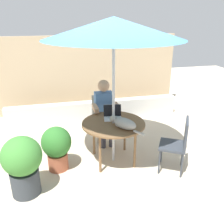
{
  "coord_description": "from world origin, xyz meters",
  "views": [
    {
      "loc": [
        -0.88,
        -3.51,
        2.36
      ],
      "look_at": [
        0.0,
        0.1,
        0.86
      ],
      "focal_mm": 39.01,
      "sensor_mm": 36.0,
      "label": 1
    }
  ],
  "objects_px": {
    "cat": "(123,123)",
    "potted_plant_by_chair": "(57,146)",
    "chair_empty": "(179,141)",
    "laptop": "(113,114)",
    "patio_umbrella": "(114,28)",
    "chair_occupied": "(103,114)",
    "patio_table": "(113,126)",
    "person_seated": "(105,109)",
    "potted_plant_near_fence": "(23,163)"
  },
  "relations": [
    {
      "from": "laptop",
      "to": "potted_plant_near_fence",
      "type": "xyz_separation_m",
      "value": [
        -1.43,
        -0.72,
        -0.29
      ]
    },
    {
      "from": "cat",
      "to": "chair_occupied",
      "type": "bearing_deg",
      "value": 95.23
    },
    {
      "from": "chair_occupied",
      "to": "chair_empty",
      "type": "distance_m",
      "value": 1.66
    },
    {
      "from": "patio_umbrella",
      "to": "chair_empty",
      "type": "bearing_deg",
      "value": -29.99
    },
    {
      "from": "chair_empty",
      "to": "patio_umbrella",
      "type": "bearing_deg",
      "value": 150.01
    },
    {
      "from": "patio_umbrella",
      "to": "laptop",
      "type": "height_order",
      "value": "patio_umbrella"
    },
    {
      "from": "chair_occupied",
      "to": "person_seated",
      "type": "height_order",
      "value": "person_seated"
    },
    {
      "from": "chair_occupied",
      "to": "potted_plant_by_chair",
      "type": "relative_size",
      "value": 1.22
    },
    {
      "from": "chair_empty",
      "to": "laptop",
      "type": "xyz_separation_m",
      "value": [
        -0.87,
        0.73,
        0.24
      ]
    },
    {
      "from": "person_seated",
      "to": "chair_occupied",
      "type": "bearing_deg",
      "value": 90.0
    },
    {
      "from": "chair_empty",
      "to": "person_seated",
      "type": "relative_size",
      "value": 0.73
    },
    {
      "from": "person_seated",
      "to": "laptop",
      "type": "distance_m",
      "value": 0.5
    },
    {
      "from": "chair_occupied",
      "to": "laptop",
      "type": "bearing_deg",
      "value": -86.87
    },
    {
      "from": "potted_plant_by_chair",
      "to": "patio_table",
      "type": "bearing_deg",
      "value": 1.28
    },
    {
      "from": "patio_table",
      "to": "cat",
      "type": "height_order",
      "value": "cat"
    },
    {
      "from": "chair_empty",
      "to": "cat",
      "type": "height_order",
      "value": "chair_empty"
    },
    {
      "from": "cat",
      "to": "potted_plant_by_chair",
      "type": "relative_size",
      "value": 0.75
    },
    {
      "from": "chair_occupied",
      "to": "patio_umbrella",
      "type": "bearing_deg",
      "value": -90.0
    },
    {
      "from": "person_seated",
      "to": "cat",
      "type": "xyz_separation_m",
      "value": [
        0.1,
        -0.93,
        0.1
      ]
    },
    {
      "from": "patio_table",
      "to": "chair_occupied",
      "type": "xyz_separation_m",
      "value": [
        0.0,
        0.86,
        -0.12
      ]
    },
    {
      "from": "chair_occupied",
      "to": "potted_plant_near_fence",
      "type": "bearing_deg",
      "value": -135.43
    },
    {
      "from": "chair_empty",
      "to": "potted_plant_by_chair",
      "type": "bearing_deg",
      "value": 164.7
    },
    {
      "from": "potted_plant_near_fence",
      "to": "chair_empty",
      "type": "bearing_deg",
      "value": -0.27
    },
    {
      "from": "laptop",
      "to": "potted_plant_by_chair",
      "type": "distance_m",
      "value": 1.06
    },
    {
      "from": "patio_table",
      "to": "laptop",
      "type": "distance_m",
      "value": 0.24
    },
    {
      "from": "chair_occupied",
      "to": "laptop",
      "type": "relative_size",
      "value": 2.7
    },
    {
      "from": "patio_umbrella",
      "to": "potted_plant_near_fence",
      "type": "xyz_separation_m",
      "value": [
        -1.39,
        -0.51,
        -1.69
      ]
    },
    {
      "from": "chair_empty",
      "to": "potted_plant_near_fence",
      "type": "xyz_separation_m",
      "value": [
        -2.3,
        0.01,
        -0.04
      ]
    },
    {
      "from": "patio_table",
      "to": "potted_plant_near_fence",
      "type": "bearing_deg",
      "value": -159.74
    },
    {
      "from": "patio_table",
      "to": "potted_plant_by_chair",
      "type": "relative_size",
      "value": 1.41
    },
    {
      "from": "patio_table",
      "to": "chair_occupied",
      "type": "height_order",
      "value": "chair_occupied"
    },
    {
      "from": "patio_table",
      "to": "cat",
      "type": "bearing_deg",
      "value": -66.84
    },
    {
      "from": "patio_table",
      "to": "potted_plant_near_fence",
      "type": "distance_m",
      "value": 1.49
    },
    {
      "from": "chair_occupied",
      "to": "laptop",
      "type": "height_order",
      "value": "laptop"
    },
    {
      "from": "patio_table",
      "to": "chair_occupied",
      "type": "relative_size",
      "value": 1.16
    },
    {
      "from": "person_seated",
      "to": "potted_plant_by_chair",
      "type": "bearing_deg",
      "value": -142.34
    },
    {
      "from": "person_seated",
      "to": "cat",
      "type": "distance_m",
      "value": 0.94
    },
    {
      "from": "laptop",
      "to": "potted_plant_by_chair",
      "type": "xyz_separation_m",
      "value": [
        -0.97,
        -0.22,
        -0.36
      ]
    },
    {
      "from": "chair_empty",
      "to": "cat",
      "type": "distance_m",
      "value": 0.9
    },
    {
      "from": "person_seated",
      "to": "potted_plant_near_fence",
      "type": "xyz_separation_m",
      "value": [
        -1.39,
        -1.21,
        -0.21
      ]
    },
    {
      "from": "chair_occupied",
      "to": "potted_plant_near_fence",
      "type": "xyz_separation_m",
      "value": [
        -1.39,
        -1.37,
        -0.04
      ]
    },
    {
      "from": "patio_table",
      "to": "chair_empty",
      "type": "bearing_deg",
      "value": -29.99
    },
    {
      "from": "potted_plant_near_fence",
      "to": "person_seated",
      "type": "bearing_deg",
      "value": 41.08
    },
    {
      "from": "patio_umbrella",
      "to": "cat",
      "type": "height_order",
      "value": "patio_umbrella"
    },
    {
      "from": "chair_occupied",
      "to": "laptop",
      "type": "xyz_separation_m",
      "value": [
        0.04,
        -0.65,
        0.24
      ]
    },
    {
      "from": "cat",
      "to": "potted_plant_by_chair",
      "type": "xyz_separation_m",
      "value": [
        -1.03,
        0.21,
        -0.38
      ]
    },
    {
      "from": "patio_umbrella",
      "to": "chair_occupied",
      "type": "xyz_separation_m",
      "value": [
        0.0,
        0.86,
        -1.65
      ]
    },
    {
      "from": "chair_occupied",
      "to": "potted_plant_by_chair",
      "type": "distance_m",
      "value": 1.29
    },
    {
      "from": "person_seated",
      "to": "patio_table",
      "type": "bearing_deg",
      "value": -90.0
    },
    {
      "from": "patio_umbrella",
      "to": "chair_empty",
      "type": "height_order",
      "value": "patio_umbrella"
    }
  ]
}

